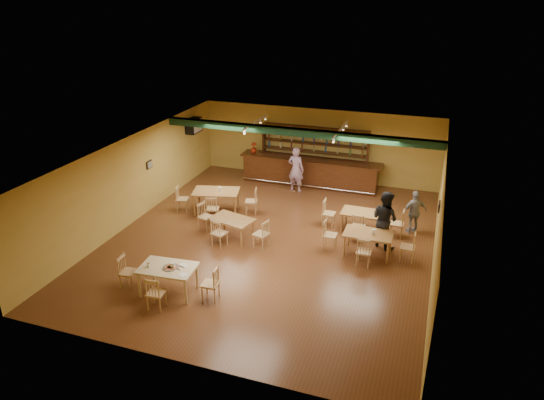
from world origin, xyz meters
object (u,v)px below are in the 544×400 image
at_px(dining_table_a, 217,201).
at_px(dining_table_d, 368,244).
at_px(bar_counter, 310,172).
at_px(near_table, 169,280).
at_px(dining_table_c, 232,228).
at_px(patron_right_a, 385,219).
at_px(dining_table_b, 362,221).
at_px(patron_bar, 296,169).

height_order(dining_table_a, dining_table_d, dining_table_a).
distance_m(bar_counter, dining_table_d, 5.97).
bearing_deg(near_table, bar_counter, 75.54).
xyz_separation_m(dining_table_d, near_table, (-4.68, -3.80, 0.03)).
bearing_deg(bar_counter, dining_table_c, -102.03).
bearing_deg(dining_table_d, patron_right_a, 63.58).
height_order(bar_counter, patron_right_a, patron_right_a).
relative_size(dining_table_b, dining_table_d, 0.95).
height_order(dining_table_a, patron_right_a, patron_right_a).
relative_size(dining_table_c, patron_right_a, 0.75).
xyz_separation_m(bar_counter, dining_table_b, (2.75, -3.52, -0.22)).
xyz_separation_m(dining_table_d, patron_bar, (-3.53, 4.23, 0.55)).
height_order(patron_bar, patron_right_a, patron_right_a).
distance_m(dining_table_a, dining_table_b, 5.25).
height_order(bar_counter, near_table, bar_counter).
bearing_deg(dining_table_a, dining_table_b, -12.55).
bearing_deg(patron_bar, bar_counter, -104.63).
bearing_deg(near_table, dining_table_a, 96.05).
bearing_deg(patron_bar, patron_right_a, 147.07).
bearing_deg(patron_bar, dining_table_c, 89.04).
bearing_deg(dining_table_b, dining_table_a, -176.97).
xyz_separation_m(bar_counter, patron_right_a, (3.55, -4.32, 0.35)).
distance_m(patron_bar, patron_right_a, 5.24).
distance_m(dining_table_c, patron_right_a, 4.85).
height_order(dining_table_b, dining_table_d, dining_table_d).
height_order(bar_counter, dining_table_d, bar_counter).
relative_size(bar_counter, near_table, 3.98).
height_order(dining_table_d, patron_right_a, patron_right_a).
height_order(dining_table_d, patron_bar, patron_bar).
bearing_deg(patron_right_a, dining_table_c, 47.03).
bearing_deg(dining_table_a, near_table, -93.51).
height_order(bar_counter, patron_bar, patron_bar).
relative_size(dining_table_d, near_table, 0.99).
distance_m(dining_table_b, near_table, 6.82).
distance_m(dining_table_a, dining_table_c, 2.17).
bearing_deg(patron_bar, near_table, 90.76).
bearing_deg(patron_right_a, bar_counter, -16.43).
bearing_deg(patron_right_a, patron_bar, -7.63).
height_order(dining_table_a, dining_table_c, dining_table_a).
height_order(dining_table_a, near_table, dining_table_a).
bearing_deg(near_table, dining_table_b, 46.67).
xyz_separation_m(dining_table_a, dining_table_b, (5.24, 0.17, -0.06)).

